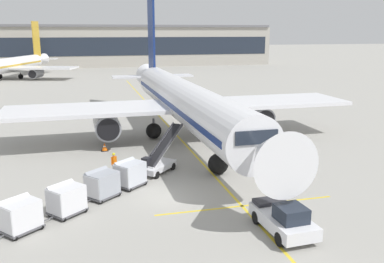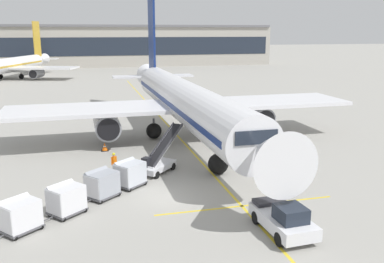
# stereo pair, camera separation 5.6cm
# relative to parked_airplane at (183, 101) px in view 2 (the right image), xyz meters

# --- Properties ---
(ground_plane) EXTENTS (600.00, 600.00, 0.00)m
(ground_plane) POSITION_rel_parked_airplane_xyz_m (-4.70, -15.18, -3.98)
(ground_plane) COLOR #9E9B93
(parked_airplane) EXTENTS (34.95, 45.28, 15.40)m
(parked_airplane) POSITION_rel_parked_airplane_xyz_m (0.00, 0.00, 0.00)
(parked_airplane) COLOR white
(parked_airplane) RESTS_ON ground
(belt_loader) EXTENTS (4.40, 4.60, 3.41)m
(belt_loader) POSITION_rel_parked_airplane_xyz_m (-4.31, -9.62, -3.06)
(belt_loader) COLOR silver
(belt_loader) RESTS_ON ground
(baggage_cart_lead) EXTENTS (2.60, 2.51, 1.91)m
(baggage_cart_lead) POSITION_rel_parked_airplane_xyz_m (-6.88, -12.33, -2.98)
(baggage_cart_lead) COLOR #515156
(baggage_cart_lead) RESTS_ON ground
(baggage_cart_second) EXTENTS (2.60, 2.51, 1.91)m
(baggage_cart_second) POSITION_rel_parked_airplane_xyz_m (-8.91, -13.98, -2.98)
(baggage_cart_second) COLOR #515156
(baggage_cart_second) RESTS_ON ground
(baggage_cart_third) EXTENTS (2.60, 2.51, 1.91)m
(baggage_cart_third) POSITION_rel_parked_airplane_xyz_m (-11.13, -16.08, -2.98)
(baggage_cart_third) COLOR #515156
(baggage_cart_third) RESTS_ON ground
(baggage_cart_fourth) EXTENTS (2.60, 2.51, 1.91)m
(baggage_cart_fourth) POSITION_rel_parked_airplane_xyz_m (-13.54, -17.80, -2.98)
(baggage_cart_fourth) COLOR #515156
(baggage_cart_fourth) RESTS_ON ground
(pushback_tug) EXTENTS (2.35, 4.51, 1.83)m
(pushback_tug) POSITION_rel_parked_airplane_xyz_m (0.58, -21.59, -3.16)
(pushback_tug) COLOR silver
(pushback_tug) RESTS_ON ground
(ground_crew_by_loader) EXTENTS (0.44, 0.44, 1.74)m
(ground_crew_by_loader) POSITION_rel_parked_airplane_xyz_m (-7.76, -9.41, -2.99)
(ground_crew_by_loader) COLOR black
(ground_crew_by_loader) RESTS_ON ground
(ground_crew_by_carts) EXTENTS (0.44, 0.44, 1.74)m
(ground_crew_by_carts) POSITION_rel_parked_airplane_xyz_m (-6.73, -12.23, -2.99)
(ground_crew_by_carts) COLOR #514C42
(ground_crew_by_carts) RESTS_ON ground
(safety_cone_engine_keepout) EXTENTS (0.67, 0.67, 0.75)m
(safety_cone_engine_keepout) POSITION_rel_parked_airplane_xyz_m (-8.15, -2.49, -3.62)
(safety_cone_engine_keepout) COLOR black
(safety_cone_engine_keepout) RESTS_ON ground
(apron_guidance_line_lead_in) EXTENTS (0.20, 110.00, 0.01)m
(apron_guidance_line_lead_in) POSITION_rel_parked_airplane_xyz_m (-0.33, -0.80, -3.98)
(apron_guidance_line_lead_in) COLOR yellow
(apron_guidance_line_lead_in) RESTS_ON ground
(apron_guidance_line_stop_bar) EXTENTS (12.00, 0.20, 0.01)m
(apron_guidance_line_stop_bar) POSITION_rel_parked_airplane_xyz_m (0.01, -17.64, -3.98)
(apron_guidance_line_stop_bar) COLOR yellow
(apron_guidance_line_stop_bar) RESTS_ON ground
(terminal_building) EXTENTS (101.49, 22.19, 12.83)m
(terminal_building) POSITION_rel_parked_airplane_xyz_m (0.01, 100.73, 2.38)
(terminal_building) COLOR #A8A399
(terminal_building) RESTS_ON ground
(distant_airplane) EXTENTS (32.01, 39.49, 13.45)m
(distant_airplane) POSITION_rel_parked_airplane_xyz_m (-26.56, 63.93, -0.84)
(distant_airplane) COLOR white
(distant_airplane) RESTS_ON ground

